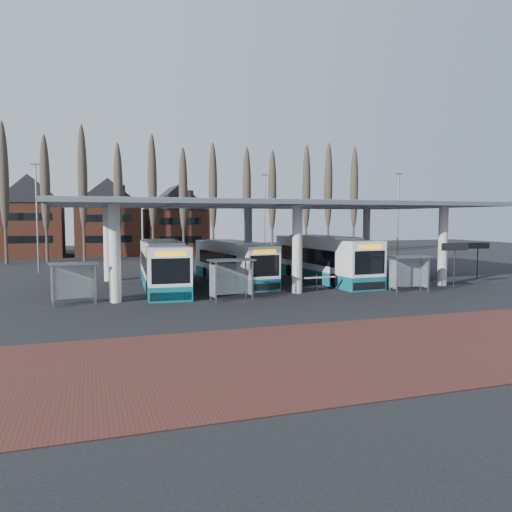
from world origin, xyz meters
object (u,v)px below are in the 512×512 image
object	(u,v)px
shelter_0	(73,274)
bus_2	(323,259)
shelter_1	(231,270)
shelter_2	(408,265)
bus_0	(163,266)
bus_1	(233,263)

from	to	relation	value
shelter_0	bus_2	bearing A→B (deg)	9.98
shelter_1	bus_2	bearing A→B (deg)	30.89
bus_2	shelter_2	distance (m)	8.10
bus_0	shelter_0	bearing A→B (deg)	-135.55
shelter_0	bus_1	bearing A→B (deg)	24.42
bus_1	bus_2	xyz separation A→B (m)	(7.33, -1.42, 0.17)
shelter_2	shelter_1	bearing A→B (deg)	-173.83
shelter_1	shelter_0	bearing A→B (deg)	166.61
bus_1	shelter_1	xyz separation A→B (m)	(-2.59, -8.53, 0.32)
bus_2	bus_0	bearing A→B (deg)	179.73
bus_2	shelter_2	world-z (taller)	bus_2
bus_0	shelter_0	world-z (taller)	bus_0
bus_0	bus_2	size ratio (longest dim) A/B	0.95
bus_0	shelter_2	distance (m)	17.50
shelter_0	shelter_2	bearing A→B (deg)	-11.53
bus_0	shelter_1	bearing A→B (deg)	-60.03
bus_0	bus_2	xyz separation A→B (m)	(13.21, 0.51, 0.09)
bus_2	shelter_0	distance (m)	20.02
bus_1	shelter_2	size ratio (longest dim) A/B	4.17
shelter_0	shelter_2	world-z (taller)	shelter_2
bus_0	bus_2	distance (m)	13.22
bus_0	shelter_1	world-z (taller)	bus_0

